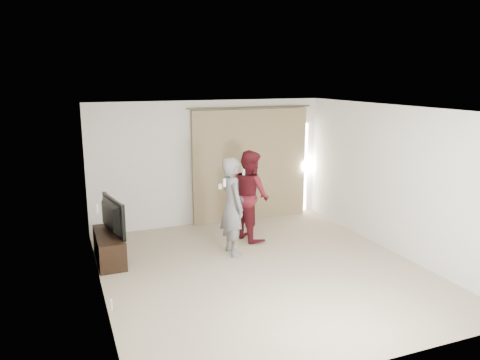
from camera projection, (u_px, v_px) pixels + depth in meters
name	position (u px, v px, depth m)	size (l,w,h in m)	color
floor	(263.00, 270.00, 7.59)	(5.50, 5.50, 0.00)	tan
wall_back	(210.00, 163.00, 9.80)	(5.00, 0.04, 2.60)	silver
wall_left	(98.00, 209.00, 6.41)	(0.04, 5.50, 2.60)	silver
ceiling	(265.00, 109.00, 7.02)	(5.00, 5.50, 0.01)	white
curtain	(251.00, 165.00, 10.09)	(2.80, 0.11, 2.46)	tan
tv_console	(109.00, 247.00, 7.94)	(0.43, 1.23, 0.47)	black
tv	(107.00, 217.00, 7.83)	(1.06, 0.14, 0.61)	black
scratching_post	(117.00, 239.00, 8.55)	(0.31, 0.31, 0.41)	tan
person_man	(232.00, 206.00, 8.12)	(0.43, 0.64, 1.73)	slate
person_woman	(250.00, 195.00, 8.90)	(0.78, 0.93, 1.73)	#54131B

